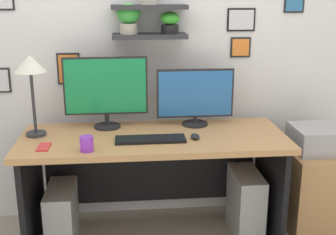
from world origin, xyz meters
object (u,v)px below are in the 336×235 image
at_px(cell_phone, 44,147).
at_px(coffee_mug, 87,144).
at_px(monitor_left, 106,90).
at_px(monitor_right, 195,96).
at_px(keyboard, 150,139).
at_px(computer_mouse, 195,136).
at_px(drawer_cabinet, 315,188).
at_px(desk_lamp, 30,70).
at_px(computer_tower_left, 62,215).
at_px(computer_tower_right, 245,204).
at_px(desk, 153,162).
at_px(printer, 320,139).

distance_m(cell_phone, coffee_mug, 0.28).
xyz_separation_m(monitor_left, cell_phone, (-0.37, -0.38, -0.26)).
relative_size(monitor_right, coffee_mug, 5.92).
xyz_separation_m(keyboard, computer_mouse, (0.29, 0.01, 0.01)).
bearing_deg(cell_phone, drawer_cabinet, 7.99).
distance_m(monitor_left, monitor_right, 0.61).
relative_size(desk_lamp, cell_phone, 3.74).
xyz_separation_m(computer_tower_left, computer_tower_right, (1.26, -0.01, 0.03)).
distance_m(monitor_right, desk_lamp, 1.10).
height_order(monitor_left, drawer_cabinet, monitor_left).
height_order(monitor_right, keyboard, monitor_right).
xyz_separation_m(desk, drawer_cabinet, (1.17, 0.01, -0.25)).
bearing_deg(keyboard, desk_lamp, 166.13).
bearing_deg(printer, drawer_cabinet, -90.00).
height_order(monitor_left, desk_lamp, desk_lamp).
distance_m(monitor_right, coffee_mug, 0.86).
relative_size(monitor_right, desk_lamp, 1.02).
bearing_deg(cell_phone, monitor_left, 46.95).
height_order(printer, computer_tower_right, printer).
bearing_deg(computer_tower_left, drawer_cabinet, 2.10).
bearing_deg(printer, cell_phone, -172.73).
bearing_deg(cell_phone, coffee_mug, -16.42).
xyz_separation_m(desk_lamp, drawer_cabinet, (1.93, -0.01, -0.89)).
bearing_deg(printer, computer_tower_right, -172.20).
distance_m(monitor_right, printer, 0.92).
bearing_deg(computer_tower_left, keyboard, -9.97).
bearing_deg(monitor_right, computer_tower_left, -167.05).
relative_size(cell_phone, coffee_mug, 1.56).
bearing_deg(computer_tower_right, coffee_mug, -166.92).
bearing_deg(computer_mouse, coffee_mug, -166.55).
distance_m(desk, computer_tower_left, 0.71).
xyz_separation_m(monitor_left, printer, (1.47, -0.15, -0.35)).
bearing_deg(desk_lamp, monitor_right, 7.28).
xyz_separation_m(desk, printer, (1.17, 0.01, 0.12)).
relative_size(printer, computer_tower_right, 0.83).
xyz_separation_m(monitor_left, computer_tower_left, (-0.32, -0.21, -0.81)).
relative_size(keyboard, computer_mouse, 4.89).
height_order(cell_phone, coffee_mug, coffee_mug).
bearing_deg(computer_mouse, cell_phone, -175.17).
distance_m(keyboard, desk_lamp, 0.87).
bearing_deg(computer_tower_right, computer_mouse, -167.57).
bearing_deg(coffee_mug, keyboard, 20.83).
distance_m(printer, computer_tower_right, 0.69).
xyz_separation_m(keyboard, drawer_cabinet, (1.19, 0.17, -0.47)).
height_order(cell_phone, drawer_cabinet, cell_phone).
relative_size(computer_mouse, desk_lamp, 0.17).
bearing_deg(cell_phone, computer_mouse, 5.55).
distance_m(desk_lamp, cell_phone, 0.50).
xyz_separation_m(cell_phone, coffee_mug, (0.26, -0.08, 0.04)).
bearing_deg(coffee_mug, drawer_cabinet, 11.33).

